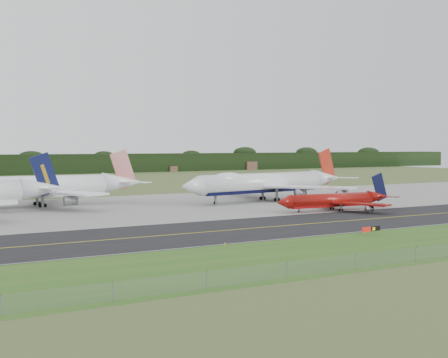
% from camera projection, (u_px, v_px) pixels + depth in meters
% --- Properties ---
extents(ground, '(600.00, 600.00, 0.00)m').
position_uv_depth(ground, '(312.00, 221.00, 144.60)').
color(ground, '#455527').
rests_on(ground, ground).
extents(grass_verge, '(400.00, 30.00, 0.01)m').
position_uv_depth(grass_verge, '(431.00, 241.00, 114.39)').
color(grass_verge, '#295619').
rests_on(grass_verge, ground).
extents(taxiway, '(400.00, 32.00, 0.02)m').
position_uv_depth(taxiway, '(323.00, 223.00, 141.14)').
color(taxiway, black).
rests_on(taxiway, ground).
extents(apron, '(400.00, 78.00, 0.01)m').
position_uv_depth(apron, '(207.00, 203.00, 188.62)').
color(apron, gray).
rests_on(apron, ground).
extents(taxiway_centreline, '(400.00, 0.40, 0.00)m').
position_uv_depth(taxiway_centreline, '(323.00, 223.00, 141.14)').
color(taxiway_centreline, yellow).
rests_on(taxiway_centreline, taxiway).
extents(taxiway_edge_line, '(400.00, 0.25, 0.00)m').
position_uv_depth(taxiway_edge_line, '(371.00, 231.00, 127.76)').
color(taxiway_edge_line, silver).
rests_on(taxiway_edge_line, taxiway).
extents(horizon_treeline, '(700.00, 25.00, 12.00)m').
position_uv_depth(horizon_treeline, '(32.00, 165.00, 380.62)').
color(horizon_treeline, black).
rests_on(horizon_treeline, ground).
extents(jet_ba_747, '(65.94, 54.11, 16.59)m').
position_uv_depth(jet_ba_747, '(266.00, 183.00, 196.64)').
color(jet_ba_747, white).
rests_on(jet_ba_747, ground).
extents(jet_red_737, '(36.66, 29.90, 9.91)m').
position_uv_depth(jet_red_737, '(336.00, 200.00, 167.69)').
color(jet_red_737, maroon).
rests_on(jet_red_737, ground).
extents(jet_star_tail, '(61.88, 51.93, 16.36)m').
position_uv_depth(jet_star_tail, '(39.00, 188.00, 178.38)').
color(jet_star_tail, white).
rests_on(jet_star_tail, ground).
extents(taxiway_sign, '(4.95, 0.56, 1.65)m').
position_uv_depth(taxiway_sign, '(371.00, 229.00, 121.66)').
color(taxiway_sign, slate).
rests_on(taxiway_sign, ground).
extents(edge_marker_left, '(0.16, 0.16, 0.50)m').
position_uv_depth(edge_marker_left, '(225.00, 244.00, 109.15)').
color(edge_marker_left, yellow).
rests_on(edge_marker_left, ground).
extents(edge_marker_center, '(0.16, 0.16, 0.50)m').
position_uv_depth(edge_marker_center, '(379.00, 230.00, 127.48)').
color(edge_marker_center, yellow).
rests_on(edge_marker_center, ground).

